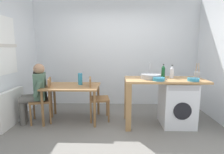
% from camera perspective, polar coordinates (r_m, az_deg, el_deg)
% --- Properties ---
extents(ground_plane, '(5.46, 5.46, 0.00)m').
position_cam_1_polar(ground_plane, '(3.27, 0.81, -17.94)').
color(ground_plane, slate).
extents(wall_back, '(4.60, 0.10, 2.70)m').
position_cam_1_polar(wall_back, '(4.66, 1.19, 7.52)').
color(wall_back, silver).
rests_on(wall_back, ground_plane).
extents(radiator, '(0.10, 0.80, 0.70)m').
position_cam_1_polar(radiator, '(3.98, -29.98, -8.72)').
color(radiator, white).
rests_on(radiator, ground_plane).
extents(dining_table, '(1.10, 0.76, 0.74)m').
position_cam_1_polar(dining_table, '(3.71, -12.80, -4.21)').
color(dining_table, '#9E7042').
rests_on(dining_table, ground_plane).
extents(chair_person_seat, '(0.49, 0.49, 0.90)m').
position_cam_1_polar(chair_person_seat, '(3.85, -21.01, -6.22)').
color(chair_person_seat, olive).
rests_on(chair_person_seat, ground_plane).
extents(chair_opposite, '(0.46, 0.46, 0.90)m').
position_cam_1_polar(chair_opposite, '(3.69, -5.35, -6.26)').
color(chair_opposite, olive).
rests_on(chair_opposite, ground_plane).
extents(seated_person, '(0.55, 0.54, 1.20)m').
position_cam_1_polar(seated_person, '(3.83, -23.54, -3.92)').
color(seated_person, '#595651').
rests_on(seated_person, ground_plane).
extents(kitchen_counter, '(1.50, 0.68, 0.92)m').
position_cam_1_polar(kitchen_counter, '(3.48, 13.23, -3.13)').
color(kitchen_counter, tan).
rests_on(kitchen_counter, ground_plane).
extents(washing_machine, '(0.60, 0.61, 0.86)m').
position_cam_1_polar(washing_machine, '(3.69, 20.34, -8.10)').
color(washing_machine, silver).
rests_on(washing_machine, ground_plane).
extents(sink_basin, '(0.38, 0.38, 0.09)m').
position_cam_1_polar(sink_basin, '(3.43, 12.51, 0.19)').
color(sink_basin, '#9EA0A5').
rests_on(sink_basin, kitchen_counter).
extents(tap, '(0.02, 0.02, 0.28)m').
position_cam_1_polar(tap, '(3.60, 12.03, 2.14)').
color(tap, '#B2B2B7').
rests_on(tap, kitchen_counter).
extents(bottle_tall_green, '(0.07, 0.07, 0.27)m').
position_cam_1_polar(bottle_tall_green, '(3.69, 16.31, 1.84)').
color(bottle_tall_green, '#19592D').
rests_on(bottle_tall_green, kitchen_counter).
extents(bottle_squat_brown, '(0.08, 0.08, 0.26)m').
position_cam_1_polar(bottle_squat_brown, '(3.61, 18.90, 1.51)').
color(bottle_squat_brown, silver).
rests_on(bottle_squat_brown, kitchen_counter).
extents(mixing_bowl, '(0.22, 0.22, 0.06)m').
position_cam_1_polar(mixing_bowl, '(3.27, 14.97, -0.58)').
color(mixing_bowl, teal).
rests_on(mixing_bowl, kitchen_counter).
extents(utensil_crock, '(0.11, 0.11, 0.30)m').
position_cam_1_polar(utensil_crock, '(3.75, 25.90, 0.60)').
color(utensil_crock, gray).
rests_on(utensil_crock, kitchen_counter).
extents(colander, '(0.20, 0.20, 0.06)m').
position_cam_1_polar(colander, '(3.44, 24.94, -0.70)').
color(colander, teal).
rests_on(colander, kitchen_counter).
extents(vase, '(0.09, 0.09, 0.25)m').
position_cam_1_polar(vase, '(3.73, -10.31, -0.62)').
color(vase, teal).
rests_on(vase, dining_table).
extents(scissors, '(0.15, 0.06, 0.01)m').
position_cam_1_polar(scissors, '(3.39, 16.33, -0.79)').
color(scissors, '#B2B2B7').
rests_on(scissors, kitchen_counter).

